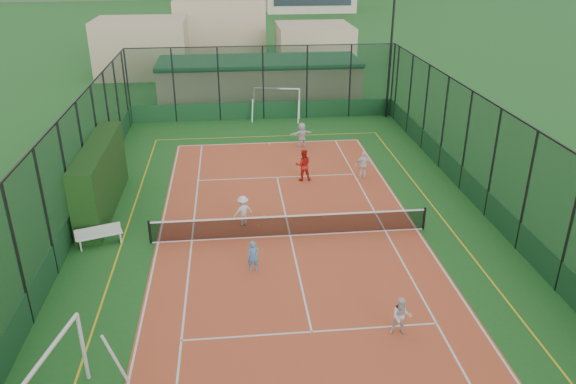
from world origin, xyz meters
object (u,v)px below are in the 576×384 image
object	(u,v)px
child_far_left	(243,211)
child_far_right	(363,165)
futsal_goal_far	(277,104)
child_near_right	(401,316)
clubhouse	(259,80)
coach	(303,165)
child_far_back	(302,135)
child_near_mid	(253,256)
floodlight_ne	(390,58)
white_bench	(99,234)

from	to	relation	value
child_far_left	child_far_right	size ratio (longest dim) A/B	0.95
futsal_goal_far	child_near_right	world-z (taller)	futsal_goal_far
clubhouse	child_near_right	world-z (taller)	clubhouse
coach	child_far_back	bearing A→B (deg)	-95.19
child_far_back	futsal_goal_far	bearing A→B (deg)	-95.30
clubhouse	child_near_mid	world-z (taller)	clubhouse
futsal_goal_far	coach	size ratio (longest dim) A/B	1.95
clubhouse	child_near_right	bearing A→B (deg)	-84.50
floodlight_ne	child_far_left	distance (m)	18.97
white_bench	child_far_back	size ratio (longest dim) A/B	1.19
child_far_back	child_near_right	bearing A→B (deg)	78.28
child_near_mid	futsal_goal_far	bearing A→B (deg)	82.64
floodlight_ne	coach	distance (m)	13.34
child_far_right	coach	distance (m)	3.16
child_far_left	coach	size ratio (longest dim) A/B	0.82
child_near_right	child_far_right	world-z (taller)	child_far_right
child_near_right	child_far_right	size ratio (longest dim) A/B	0.91
clubhouse	coach	world-z (taller)	clubhouse
child_near_right	coach	world-z (taller)	coach
child_far_left	futsal_goal_far	bearing A→B (deg)	-123.93
futsal_goal_far	child_near_mid	bearing A→B (deg)	-86.41
floodlight_ne	clubhouse	bearing A→B (deg)	147.88
white_bench	child_far_right	size ratio (longest dim) A/B	1.23
child_near_right	floodlight_ne	bearing A→B (deg)	87.50
white_bench	child_far_back	xyz separation A→B (m)	(9.70, 10.96, 0.26)
clubhouse	child_far_right	bearing A→B (deg)	-74.47
child_near_mid	child_far_left	xyz separation A→B (m)	(-0.27, 3.74, 0.08)
floodlight_ne	child_far_left	xyz separation A→B (m)	(-10.53, -15.40, -3.43)
child_near_right	child_far_left	size ratio (longest dim) A/B	0.96
clubhouse	coach	size ratio (longest dim) A/B	9.11
child_far_left	child_far_back	distance (m)	10.51
child_far_back	child_far_left	bearing A→B (deg)	54.12
clubhouse	child_near_mid	bearing A→B (deg)	-93.88
floodlight_ne	coach	xyz separation A→B (m)	(-7.28, -10.69, -3.28)
child_near_mid	child_far_back	distance (m)	13.99
clubhouse	futsal_goal_far	world-z (taller)	clubhouse
white_bench	coach	bearing A→B (deg)	14.19
child_far_right	coach	xyz separation A→B (m)	(-3.15, 0.01, 0.11)
child_near_mid	child_far_right	bearing A→B (deg)	54.08
coach	child_near_mid	bearing A→B (deg)	71.84
child_far_back	coach	xyz separation A→B (m)	(-0.58, -5.08, 0.08)
child_near_mid	child_far_back	xyz separation A→B (m)	(3.56, 13.53, 0.14)
clubhouse	child_far_back	distance (m)	11.20
child_far_back	coach	size ratio (longest dim) A/B	0.90
child_near_mid	child_far_left	world-z (taller)	child_far_left
white_bench	child_far_back	distance (m)	14.63
child_near_right	white_bench	bearing A→B (deg)	158.72
white_bench	child_far_left	bearing A→B (deg)	-7.37
child_near_mid	child_far_back	bearing A→B (deg)	75.36
child_far_left	coach	world-z (taller)	coach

